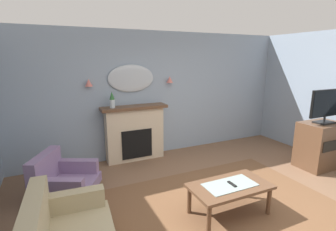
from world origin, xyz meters
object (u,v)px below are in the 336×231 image
at_px(fireplace, 135,133).
at_px(wall_mirror, 131,78).
at_px(coffee_table, 230,189).
at_px(wall_sconce_left, 89,83).
at_px(tv_remote, 232,184).
at_px(mantel_vase_centre, 112,100).
at_px(wall_sconce_right, 170,80).
at_px(tv_flatscreen, 326,105).
at_px(tv_cabinet, 320,145).
at_px(armchair_beside_couch, 62,179).

distance_m(fireplace, wall_mirror, 1.15).
bearing_deg(coffee_table, wall_sconce_left, 119.65).
distance_m(fireplace, tv_remote, 2.50).
xyz_separation_m(mantel_vase_centre, wall_sconce_right, (1.30, 0.12, 0.34)).
relative_size(fireplace, wall_sconce_right, 9.71).
bearing_deg(mantel_vase_centre, coffee_table, -66.72).
height_order(wall_sconce_left, coffee_table, wall_sconce_left).
relative_size(wall_sconce_right, tv_remote, 0.88).
height_order(wall_sconce_right, tv_flatscreen, wall_sconce_right).
bearing_deg(fireplace, wall_sconce_left, 173.84).
bearing_deg(wall_sconce_right, tv_flatscreen, -40.74).
bearing_deg(tv_flatscreen, mantel_vase_centre, 152.55).
bearing_deg(tv_cabinet, mantel_vase_centre, 152.81).
distance_m(wall_sconce_right, tv_flatscreen, 3.10).
bearing_deg(wall_sconce_right, tv_cabinet, -40.44).
distance_m(tv_remote, armchair_beside_couch, 2.53).
relative_size(mantel_vase_centre, tv_cabinet, 0.36).
bearing_deg(mantel_vase_centre, tv_remote, -66.43).
bearing_deg(wall_sconce_left, tv_remote, -60.14).
xyz_separation_m(wall_sconce_left, wall_sconce_right, (1.70, 0.00, 0.00)).
bearing_deg(wall_mirror, mantel_vase_centre, -159.30).
bearing_deg(wall_sconce_left, armchair_beside_couch, -120.42).
distance_m(wall_mirror, armchair_beside_couch, 2.34).
xyz_separation_m(wall_sconce_right, tv_cabinet, (2.33, -1.98, -1.21)).
xyz_separation_m(wall_mirror, tv_remote, (0.60, -2.57, -1.26)).
relative_size(tv_cabinet, tv_flatscreen, 1.07).
bearing_deg(wall_sconce_left, coffee_table, -60.35).
relative_size(fireplace, tv_remote, 8.50).
height_order(wall_mirror, tv_flatscreen, wall_mirror).
relative_size(coffee_table, armchair_beside_couch, 1.01).
bearing_deg(mantel_vase_centre, wall_sconce_right, 5.27).
distance_m(fireplace, armchair_beside_couch, 1.81).
height_order(fireplace, wall_mirror, wall_mirror).
bearing_deg(armchair_beside_couch, coffee_table, -34.60).
bearing_deg(fireplace, mantel_vase_centre, -176.40).
xyz_separation_m(wall_sconce_right, tv_remote, (-0.25, -2.52, -1.21)).
bearing_deg(wall_mirror, armchair_beside_couch, -142.69).
height_order(wall_mirror, coffee_table, wall_mirror).
relative_size(coffee_table, tv_remote, 6.88).
distance_m(fireplace, tv_cabinet, 3.70).
relative_size(mantel_vase_centre, armchair_beside_couch, 0.30).
distance_m(mantel_vase_centre, wall_mirror, 0.62).
xyz_separation_m(tv_remote, armchair_beside_couch, (-2.08, 1.44, -0.15)).
distance_m(wall_mirror, tv_cabinet, 3.98).
bearing_deg(fireplace, tv_cabinet, -30.77).
bearing_deg(wall_sconce_left, mantel_vase_centre, -16.70).
distance_m(wall_sconce_right, armchair_beside_couch, 2.91).
xyz_separation_m(wall_mirror, tv_cabinet, (3.18, -2.03, -1.26)).
relative_size(wall_mirror, tv_cabinet, 1.07).
bearing_deg(tv_remote, armchair_beside_couch, 145.39).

